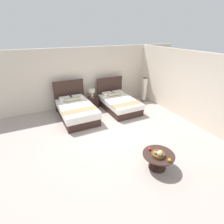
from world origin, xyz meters
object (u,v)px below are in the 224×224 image
at_px(bed_near_corner, 119,103).
at_px(floor_lamp_corner, 144,89).
at_px(loose_apple, 150,149).
at_px(coffee_table, 158,158).
at_px(fruit_bowl, 158,154).
at_px(bed_near_window, 76,110).
at_px(loose_orange, 169,160).
at_px(nightstand, 92,102).
at_px(table_lamp, 92,92).

distance_m(bed_near_corner, floor_lamp_corner, 1.80).
relative_size(bed_near_corner, loose_apple, 25.76).
bearing_deg(coffee_table, fruit_bowl, -141.63).
distance_m(loose_apple, floor_lamp_corner, 4.84).
height_order(bed_near_corner, fruit_bowl, bed_near_corner).
height_order(bed_near_corner, loose_apple, bed_near_corner).
bearing_deg(loose_apple, coffee_table, -63.66).
distance_m(bed_near_window, loose_orange, 4.36).
height_order(bed_near_window, coffee_table, bed_near_window).
bearing_deg(loose_orange, bed_near_window, 106.77).
bearing_deg(nightstand, loose_apple, -88.85).
bearing_deg(table_lamp, coffee_table, -87.48).
bearing_deg(floor_lamp_corner, bed_near_window, -173.19).
height_order(fruit_bowl, floor_lamp_corner, floor_lamp_corner).
xyz_separation_m(nightstand, fruit_bowl, (0.14, -4.70, 0.28)).
height_order(fruit_bowl, loose_apple, fruit_bowl).
bearing_deg(bed_near_corner, floor_lamp_corner, 14.37).
bearing_deg(fruit_bowl, loose_orange, -67.73).
relative_size(bed_near_corner, floor_lamp_corner, 1.73).
bearing_deg(coffee_table, loose_orange, -80.61).
distance_m(table_lamp, fruit_bowl, 4.73).
height_order(nightstand, loose_orange, loose_orange).
bearing_deg(loose_apple, bed_near_window, 106.76).
distance_m(coffee_table, loose_orange, 0.37).
xyz_separation_m(bed_near_window, nightstand, (1.00, 0.81, -0.10)).
height_order(bed_near_window, floor_lamp_corner, bed_near_window).
height_order(nightstand, table_lamp, table_lamp).
relative_size(nightstand, coffee_table, 0.68).
relative_size(table_lamp, coffee_table, 0.50).
xyz_separation_m(bed_near_corner, loose_orange, (-0.75, -4.18, 0.18)).
bearing_deg(floor_lamp_corner, table_lamp, 172.04).
bearing_deg(floor_lamp_corner, loose_apple, -123.09).
bearing_deg(fruit_bowl, coffee_table, 38.37).
distance_m(bed_near_window, fruit_bowl, 4.06).
height_order(bed_near_corner, table_lamp, bed_near_corner).
bearing_deg(coffee_table, loose_apple, 116.34).
height_order(bed_near_window, nightstand, bed_near_window).
relative_size(bed_near_corner, loose_orange, 24.59).
bearing_deg(bed_near_window, bed_near_corner, 0.14).
bearing_deg(bed_near_window, nightstand, 38.97).
distance_m(bed_near_window, table_lamp, 1.36).
distance_m(loose_apple, loose_orange, 0.59).
bearing_deg(nightstand, floor_lamp_corner, -7.55).
bearing_deg(loose_apple, fruit_bowl, -78.91).
bearing_deg(nightstand, coffee_table, -87.47).
bearing_deg(loose_orange, nightstand, 92.99).
distance_m(bed_near_corner, coffee_table, 3.93).
bearing_deg(fruit_bowl, nightstand, 91.76).
bearing_deg(bed_near_window, loose_orange, -73.23).
bearing_deg(loose_orange, loose_apple, 106.83).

